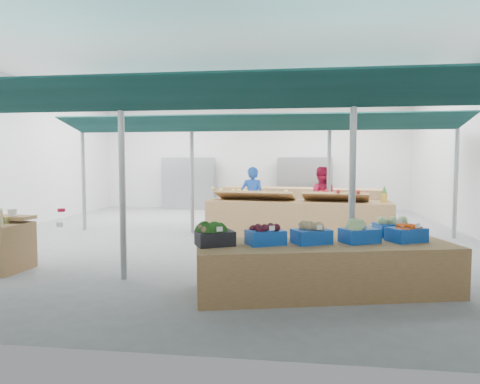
{
  "coord_description": "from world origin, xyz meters",
  "views": [
    {
      "loc": [
        1.69,
        -10.36,
        1.84
      ],
      "look_at": [
        0.54,
        -1.6,
        1.23
      ],
      "focal_mm": 32.0,
      "sensor_mm": 36.0,
      "label": 1
    }
  ],
  "objects": [
    {
      "name": "awnings",
      "position": [
        0.75,
        -1.75,
        2.78
      ],
      "size": [
        9.5,
        7.08,
        0.3
      ],
      "color": "#092A28",
      "rests_on": "pole_grid"
    },
    {
      "name": "pole_ribbon",
      "position": [
        -1.93,
        -4.18,
        1.08
      ],
      "size": [
        0.12,
        0.12,
        0.28
      ],
      "color": "red",
      "rests_on": "pole_grid"
    },
    {
      "name": "back_shelving_right",
      "position": [
        2.0,
        6.0,
        1.0
      ],
      "size": [
        2.0,
        0.5,
        2.0
      ],
      "primitive_type": "cube",
      "color": "#B23F33",
      "rests_on": "floor"
    },
    {
      "name": "far_counter",
      "position": [
        1.81,
        4.13,
        0.49
      ],
      "size": [
        5.55,
        2.22,
        0.98
      ],
      "primitive_type": "cube",
      "rotation": [
        0.0,
        0.0,
        -0.21
      ],
      "color": "brown",
      "rests_on": "floor"
    },
    {
      "name": "crate_celeriac",
      "position": [
        1.91,
        -4.33,
        0.85
      ],
      "size": [
        0.61,
        0.54,
        0.31
      ],
      "rotation": [
        0.0,
        0.0,
        0.48
      ],
      "color": "#0F42A2",
      "rests_on": "veg_counter"
    },
    {
      "name": "crate_cabbage",
      "position": [
        2.59,
        -4.17,
        0.86
      ],
      "size": [
        0.61,
        0.54,
        0.35
      ],
      "rotation": [
        0.0,
        0.0,
        0.48
      ],
      "color": "#0F42A2",
      "rests_on": "veg_counter"
    },
    {
      "name": "pineapple",
      "position": [
        3.67,
        -0.36,
        1.11
      ],
      "size": [
        0.14,
        0.14,
        0.39
      ],
      "rotation": [
        0.0,
        0.0,
        -0.15
      ],
      "color": "#8C6019",
      "rests_on": "fruit_counter"
    },
    {
      "name": "crate_beets",
      "position": [
        1.28,
        -4.49,
        0.84
      ],
      "size": [
        0.61,
        0.54,
        0.29
      ],
      "rotation": [
        0.0,
        0.0,
        0.48
      ],
      "color": "#0F42A2",
      "rests_on": "veg_counter"
    },
    {
      "name": "crate_extra",
      "position": [
        3.17,
        -3.56,
        0.85
      ],
      "size": [
        0.58,
        0.47,
        0.32
      ],
      "rotation": [
        0.0,
        0.0,
        0.28
      ],
      "color": "#0F42A2",
      "rests_on": "veg_counter"
    },
    {
      "name": "floor",
      "position": [
        0.0,
        0.0,
        0.0
      ],
      "size": [
        13.0,
        13.0,
        0.0
      ],
      "primitive_type": "plane",
      "color": "slate",
      "rests_on": "ground"
    },
    {
      "name": "apple_heap_yellow",
      "position": [
        0.7,
        -0.13,
        1.09
      ],
      "size": [
        1.98,
        0.98,
        0.27
      ],
      "rotation": [
        0.0,
        0.0,
        -0.15
      ],
      "color": "#997247",
      "rests_on": "fruit_counter"
    },
    {
      "name": "sparrow",
      "position": [
        0.47,
        -4.81,
        0.95
      ],
      "size": [
        0.12,
        0.09,
        0.11
      ],
      "rotation": [
        0.0,
        0.0,
        0.48
      ],
      "color": "brown",
      "rests_on": "crate_broccoli"
    },
    {
      "name": "apple_heap_red",
      "position": [
        2.6,
        -0.28,
        1.09
      ],
      "size": [
        1.59,
        0.92,
        0.27
      ],
      "rotation": [
        0.0,
        0.0,
        -0.15
      ],
      "color": "#997247",
      "rests_on": "fruit_counter"
    },
    {
      "name": "vendor_right",
      "position": [
        2.33,
        0.99,
        0.86
      ],
      "size": [
        0.89,
        0.72,
        1.73
      ],
      "primitive_type": "imported",
      "rotation": [
        0.0,
        0.0,
        3.07
      ],
      "color": "#BB173D",
      "rests_on": "floor"
    },
    {
      "name": "crate_carrots",
      "position": [
        3.27,
        -4.0,
        0.81
      ],
      "size": [
        0.61,
        0.54,
        0.29
      ],
      "rotation": [
        0.0,
        0.0,
        0.48
      ],
      "color": "#0F42A2",
      "rests_on": "veg_counter"
    },
    {
      "name": "hall",
      "position": [
        0.0,
        1.44,
        2.65
      ],
      "size": [
        13.0,
        13.0,
        13.0
      ],
      "color": "silver",
      "rests_on": "ground"
    },
    {
      "name": "vendor_left",
      "position": [
        0.53,
        0.99,
        0.86
      ],
      "size": [
        0.66,
        0.46,
        1.73
      ],
      "primitive_type": "imported",
      "rotation": [
        0.0,
        0.0,
        3.07
      ],
      "color": "blue",
      "rests_on": "floor"
    },
    {
      "name": "veg_counter",
      "position": [
        2.1,
        -4.28,
        0.35
      ],
      "size": [
        3.79,
        2.03,
        0.7
      ],
      "primitive_type": "cube",
      "rotation": [
        0.0,
        0.0,
        0.24
      ],
      "color": "brown",
      "rests_on": "floor"
    },
    {
      "name": "pole_grid",
      "position": [
        0.75,
        -1.75,
        1.81
      ],
      "size": [
        10.0,
        4.6,
        3.0
      ],
      "color": "gray",
      "rests_on": "floor"
    },
    {
      "name": "back_shelving_left",
      "position": [
        -2.5,
        6.0,
        1.0
      ],
      "size": [
        2.0,
        0.5,
        2.0
      ],
      "primitive_type": "cube",
      "color": "#B23F33",
      "rests_on": "floor"
    },
    {
      "name": "crate_broccoli",
      "position": [
        0.59,
        -4.65,
        0.86
      ],
      "size": [
        0.61,
        0.54,
        0.35
      ],
      "rotation": [
        0.0,
        0.0,
        0.48
      ],
      "color": "black",
      "rests_on": "veg_counter"
    },
    {
      "name": "fruit_counter",
      "position": [
        1.73,
        -0.11,
        0.46
      ],
      "size": [
        4.38,
        1.35,
        0.92
      ],
      "primitive_type": "cube",
      "rotation": [
        0.0,
        0.0,
        -0.08
      ],
      "color": "brown",
      "rests_on": "floor"
    }
  ]
}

